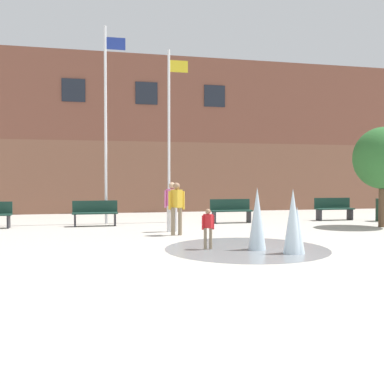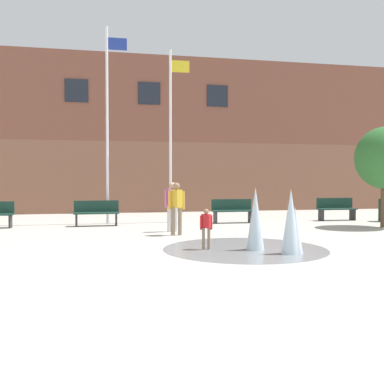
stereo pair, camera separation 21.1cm
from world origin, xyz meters
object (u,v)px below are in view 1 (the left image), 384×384
object	(u,v)px
flagpole_right	(170,130)
trash_can	(383,210)
park_bench_near_trashcan	(231,210)
flagpole_left	(106,119)
park_bench_under_left_flagpole	(95,213)
park_bench_far_right	(334,208)
adult_near_bench	(172,203)
child_with_pink_shirt	(208,226)
adult_in_red	(176,204)
street_tree_near_building	(383,158)

from	to	relation	value
flagpole_right	trash_can	bearing A→B (deg)	-9.55
park_bench_near_trashcan	trash_can	xyz separation A→B (m)	(6.13, -0.72, -0.03)
flagpole_left	trash_can	world-z (taller)	flagpole_left
park_bench_under_left_flagpole	park_bench_far_right	world-z (taller)	same
park_bench_far_right	adult_near_bench	xyz separation A→B (m)	(-7.17, -2.44, 0.45)
park_bench_far_right	child_with_pink_shirt	bearing A→B (deg)	-138.56
adult_near_bench	child_with_pink_shirt	world-z (taller)	adult_near_bench
park_bench_near_trashcan	adult_in_red	size ratio (longest dim) A/B	1.01
park_bench_under_left_flagpole	flagpole_right	bearing A→B (deg)	13.99
child_with_pink_shirt	flagpole_right	world-z (taller)	flagpole_right
park_bench_under_left_flagpole	street_tree_near_building	distance (m)	10.38
adult_in_red	street_tree_near_building	distance (m)	7.67
flagpole_left	child_with_pink_shirt	bearing A→B (deg)	-72.10
park_bench_near_trashcan	flagpole_left	world-z (taller)	flagpole_left
flagpole_left	trash_can	size ratio (longest dim) A/B	8.21
adult_in_red	trash_can	xyz separation A→B (m)	(8.89, 2.50, -0.48)
child_with_pink_shirt	street_tree_near_building	size ratio (longest dim) A/B	0.28
child_with_pink_shirt	adult_near_bench	bearing A→B (deg)	135.06
trash_can	street_tree_near_building	xyz separation A→B (m)	(-1.38, -1.87, 1.96)
park_bench_under_left_flagpole	flagpole_right	world-z (taller)	flagpole_right
flagpole_right	adult_near_bench	bearing A→B (deg)	-98.64
adult_in_red	park_bench_far_right	bearing A→B (deg)	86.32
flagpole_left	street_tree_near_building	size ratio (longest dim) A/B	2.10
flagpole_left	park_bench_under_left_flagpole	bearing A→B (deg)	-122.10
park_bench_near_trashcan	flagpole_left	bearing A→B (deg)	171.58
park_bench_far_right	adult_in_red	world-z (taller)	adult_in_red
adult_near_bench	flagpole_left	xyz separation A→B (m)	(-1.95, 3.01, 3.00)
park_bench_near_trashcan	flagpole_right	size ratio (longest dim) A/B	0.24
park_bench_under_left_flagpole	flagpole_right	xyz separation A→B (m)	(2.86, 0.71, 3.09)
flagpole_right	park_bench_near_trashcan	bearing A→B (deg)	-16.98
child_with_pink_shirt	street_tree_near_building	bearing A→B (deg)	66.99
park_bench_under_left_flagpole	park_bench_near_trashcan	xyz separation A→B (m)	(5.12, 0.02, 0.00)
park_bench_near_trashcan	trash_can	world-z (taller)	park_bench_near_trashcan
child_with_pink_shirt	park_bench_far_right	bearing A→B (deg)	83.14
park_bench_under_left_flagpole	trash_can	distance (m)	11.28
street_tree_near_building	flagpole_right	bearing A→B (deg)	154.92
street_tree_near_building	trash_can	bearing A→B (deg)	53.51
park_bench_far_right	trash_can	bearing A→B (deg)	-26.39
adult_in_red	trash_can	distance (m)	9.24
park_bench_near_trashcan	child_with_pink_shirt	distance (m)	6.52
park_bench_far_right	trash_can	world-z (taller)	park_bench_far_right
flagpole_left	street_tree_near_building	bearing A→B (deg)	-19.21
adult_near_bench	child_with_pink_shirt	xyz separation A→B (m)	(0.22, -3.70, -0.35)
trash_can	park_bench_far_right	bearing A→B (deg)	153.61
adult_near_bench	child_with_pink_shirt	bearing A→B (deg)	-95.66
park_bench_near_trashcan	street_tree_near_building	bearing A→B (deg)	-28.62
park_bench_under_left_flagpole	child_with_pink_shirt	xyz separation A→B (m)	(2.61, -6.00, 0.10)
child_with_pink_shirt	trash_can	xyz separation A→B (m)	(8.64, 5.30, -0.13)
flagpole_right	street_tree_near_building	distance (m)	7.83
park_bench_near_trashcan	park_bench_far_right	size ratio (longest dim) A/B	1.00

